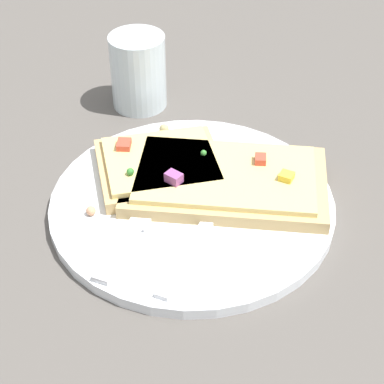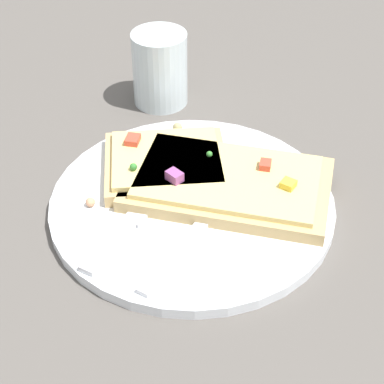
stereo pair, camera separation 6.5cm
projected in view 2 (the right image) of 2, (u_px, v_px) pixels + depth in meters
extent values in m
plane|color=#56514C|center=(192.00, 208.00, 0.67)|extent=(4.00, 4.00, 0.00)
cylinder|color=white|center=(192.00, 204.00, 0.67)|extent=(0.29, 0.29, 0.01)
cube|color=silver|center=(179.00, 250.00, 0.60)|extent=(0.13, 0.03, 0.01)
cube|color=silver|center=(224.00, 199.00, 0.66)|extent=(0.05, 0.03, 0.01)
cube|color=silver|center=(251.00, 182.00, 0.68)|extent=(0.03, 0.01, 0.00)
cube|color=silver|center=(245.00, 180.00, 0.68)|extent=(0.03, 0.01, 0.00)
cube|color=silver|center=(239.00, 178.00, 0.69)|extent=(0.03, 0.01, 0.00)
cube|color=silver|center=(233.00, 176.00, 0.69)|extent=(0.03, 0.01, 0.00)
cube|color=silver|center=(108.00, 248.00, 0.61)|extent=(0.07, 0.03, 0.01)
cube|color=silver|center=(160.00, 191.00, 0.67)|extent=(0.12, 0.03, 0.00)
cube|color=tan|center=(228.00, 185.00, 0.67)|extent=(0.15, 0.22, 0.01)
cube|color=#E5CC7A|center=(228.00, 177.00, 0.66)|extent=(0.13, 0.20, 0.01)
cube|color=#934C8E|center=(175.00, 175.00, 0.65)|extent=(0.02, 0.02, 0.01)
cube|color=yellow|center=(288.00, 184.00, 0.64)|extent=(0.02, 0.02, 0.01)
sphere|color=#388433|center=(209.00, 154.00, 0.68)|extent=(0.01, 0.01, 0.01)
cube|color=#D14733|center=(265.00, 165.00, 0.67)|extent=(0.02, 0.01, 0.01)
cube|color=tan|center=(166.00, 165.00, 0.70)|extent=(0.16, 0.17, 0.01)
cube|color=#E5CC7A|center=(166.00, 158.00, 0.69)|extent=(0.14, 0.15, 0.01)
sphere|color=#388433|center=(132.00, 168.00, 0.66)|extent=(0.01, 0.01, 0.01)
cube|color=#D14733|center=(133.00, 140.00, 0.70)|extent=(0.02, 0.02, 0.01)
sphere|color=tan|center=(90.00, 202.00, 0.65)|extent=(0.01, 0.01, 0.01)
sphere|color=tan|center=(177.00, 127.00, 0.75)|extent=(0.01, 0.01, 0.01)
cylinder|color=silver|center=(160.00, 69.00, 0.80)|extent=(0.07, 0.07, 0.09)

